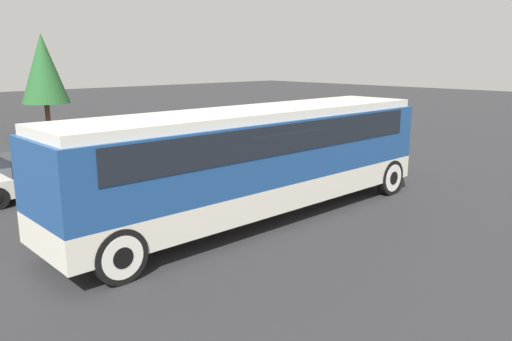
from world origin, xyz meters
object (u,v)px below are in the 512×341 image
Objects in this scene: tour_bus at (259,153)px; parked_car_mid at (163,143)px; parked_car_near at (175,153)px; parked_car_far at (49,172)px.

parked_car_mid is at bearing 73.59° from tour_bus.
parked_car_mid is (0.93, 2.26, -0.01)m from parked_car_near.
parked_car_near is at bearing -1.58° from parked_car_far.
tour_bus reaches higher than parked_car_near.
tour_bus is 2.82× the size of parked_car_near.
parked_car_far is (-4.74, 0.13, -0.04)m from parked_car_near.
tour_bus reaches higher than parked_car_mid.
tour_bus is 2.72× the size of parked_car_mid.
parked_car_near reaches higher than parked_car_mid.
tour_bus is 6.69m from parked_car_near.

